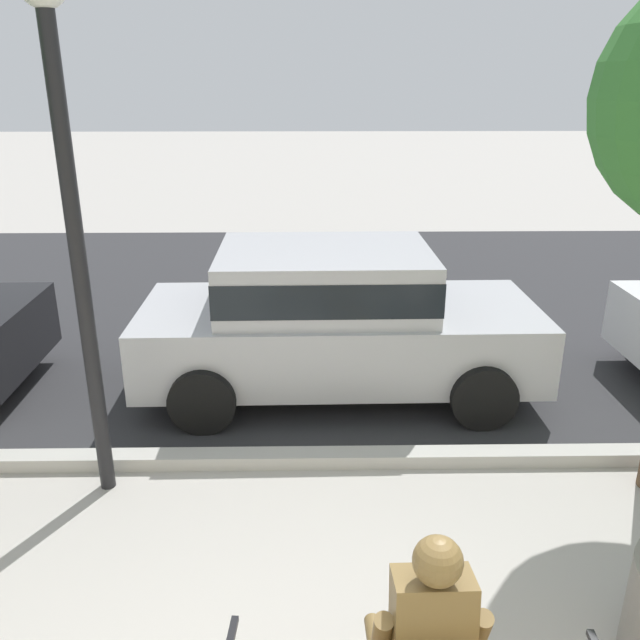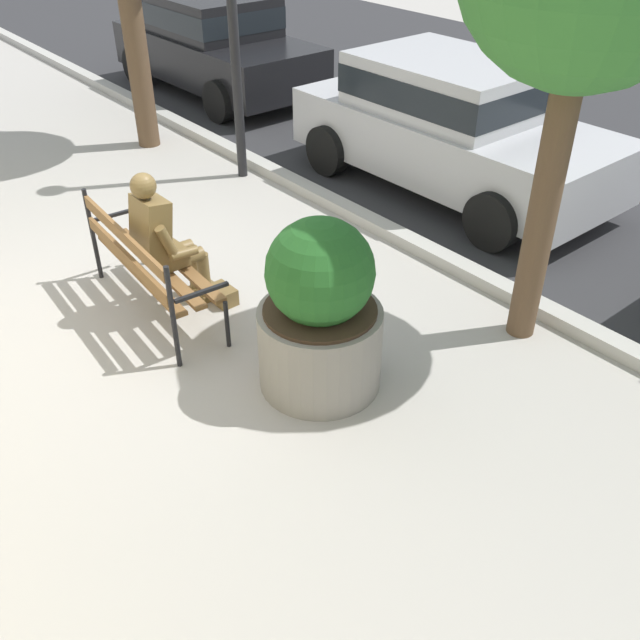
{
  "view_description": "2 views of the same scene",
  "coord_description": "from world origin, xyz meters",
  "px_view_note": "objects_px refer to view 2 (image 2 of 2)",
  "views": [
    {
      "loc": [
        -0.33,
        -2.02,
        3.18
      ],
      "look_at": [
        -0.22,
        4.37,
        0.8
      ],
      "focal_mm": 36.72,
      "sensor_mm": 36.0,
      "label": 1
    },
    {
      "loc": [
        5.32,
        -2.1,
        3.62
      ],
      "look_at": [
        1.91,
        0.7,
        0.6
      ],
      "focal_mm": 39.39,
      "sensor_mm": 36.0,
      "label": 2
    }
  ],
  "objects_px": {
    "bronze_statue_seated": "(169,244)",
    "parked_car_black": "(214,41)",
    "park_bench": "(145,261)",
    "concrete_planter": "(320,314)",
    "parked_car_silver": "(451,122)"
  },
  "relations": [
    {
      "from": "bronze_statue_seated",
      "to": "parked_car_black",
      "type": "distance_m",
      "value": 6.89
    },
    {
      "from": "park_bench",
      "to": "concrete_planter",
      "type": "xyz_separation_m",
      "value": [
        1.77,
        0.56,
        0.11
      ]
    },
    {
      "from": "park_bench",
      "to": "parked_car_silver",
      "type": "distance_m",
      "value": 4.24
    },
    {
      "from": "concrete_planter",
      "to": "parked_car_silver",
      "type": "height_order",
      "value": "parked_car_silver"
    },
    {
      "from": "bronze_statue_seated",
      "to": "park_bench",
      "type": "bearing_deg",
      "value": -110.36
    },
    {
      "from": "parked_car_black",
      "to": "park_bench",
      "type": "bearing_deg",
      "value": -37.43
    },
    {
      "from": "bronze_statue_seated",
      "to": "parked_car_black",
      "type": "bearing_deg",
      "value": 144.38
    },
    {
      "from": "concrete_planter",
      "to": "parked_car_black",
      "type": "relative_size",
      "value": 0.35
    },
    {
      "from": "parked_car_black",
      "to": "parked_car_silver",
      "type": "distance_m",
      "value": 5.3
    },
    {
      "from": "concrete_planter",
      "to": "bronze_statue_seated",
      "type": "bearing_deg",
      "value": -168.54
    },
    {
      "from": "bronze_statue_seated",
      "to": "parked_car_black",
      "type": "height_order",
      "value": "parked_car_black"
    },
    {
      "from": "concrete_planter",
      "to": "parked_car_black",
      "type": "xyz_separation_m",
      "value": [
        -7.29,
        3.67,
        0.18
      ]
    },
    {
      "from": "park_bench",
      "to": "parked_car_black",
      "type": "bearing_deg",
      "value": 142.57
    },
    {
      "from": "parked_car_black",
      "to": "parked_car_silver",
      "type": "relative_size",
      "value": 1.0
    },
    {
      "from": "concrete_planter",
      "to": "parked_car_black",
      "type": "bearing_deg",
      "value": 153.29
    }
  ]
}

